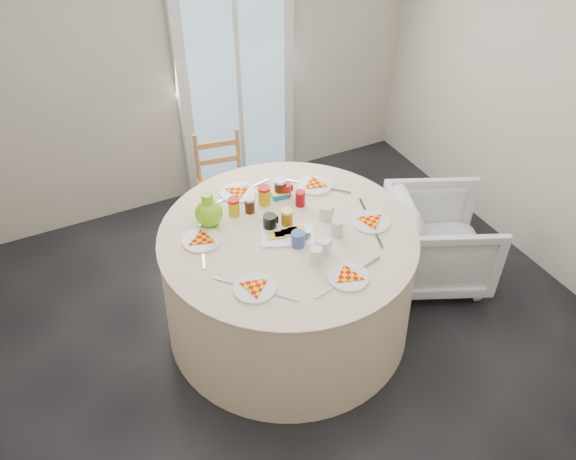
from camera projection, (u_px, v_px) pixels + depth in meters
name	position (u px, v px, depth m)	size (l,w,h in m)	color
floor	(302.00, 347.00, 3.70)	(4.00, 4.00, 0.00)	black
wall_back	(183.00, 50.00, 4.26)	(4.00, 0.02, 2.60)	#BCB5A3
glass_door	(236.00, 74.00, 4.52)	(1.00, 0.08, 2.10)	silver
table	(288.00, 281.00, 3.64)	(1.62, 1.62, 0.82)	beige
wooden_chair	(223.00, 183.00, 4.35)	(0.38, 0.36, 0.84)	#B18544
armchair	(440.00, 234.00, 3.99)	(0.70, 0.66, 0.72)	white
place_settings	(288.00, 234.00, 3.40)	(1.27, 1.27, 0.02)	white
jar_cluster	(266.00, 206.00, 3.53)	(0.47, 0.24, 0.14)	#AC5A17
butter_tub	(280.00, 197.00, 3.66)	(0.11, 0.08, 0.04)	#0D7890
green_pitcher	(209.00, 213.00, 3.39)	(0.17, 0.17, 0.22)	#80CB18
cheese_platter	(288.00, 238.00, 3.36)	(0.31, 0.20, 0.04)	white
mugs_glasses	(305.00, 227.00, 3.38)	(0.62, 0.62, 0.11)	gray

